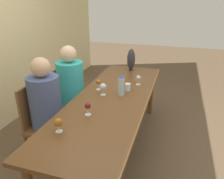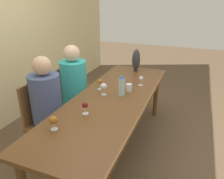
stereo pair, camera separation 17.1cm
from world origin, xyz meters
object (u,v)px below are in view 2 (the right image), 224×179
Objects in this scene: person_near at (48,106)px; person_far at (75,88)px; vase at (136,60)px; wine_glass_1 at (100,82)px; wine_glass_2 at (85,105)px; water_bottle at (122,86)px; chair_near at (44,119)px; chair_far at (71,98)px; water_tumbler at (129,88)px; wine_glass_0 at (104,87)px; wine_glass_3 at (53,120)px; wine_glass_4 at (141,79)px.

person_far is at bearing -0.02° from person_near.
wine_glass_1 is (-0.87, 0.22, -0.08)m from vase.
water_bottle is at bearing -19.12° from wine_glass_2.
wine_glass_2 is at bearing 160.88° from water_bottle.
vase is at bearing -28.61° from chair_near.
chair_far is at bearing 77.03° from wine_glass_1.
person_far is (0.61, -0.00, 0.00)m from person_near.
wine_glass_0 reaches higher than water_tumbler.
wine_glass_4 is (1.29, -0.44, 0.00)m from wine_glass_3.
water_bottle is at bearing -173.94° from vase.
chair_far reaches higher than water_tumbler.
wine_glass_4 is 1.06m from chair_far.
water_bottle reaches higher than wine_glass_2.
wine_glass_3 is at bearing -154.12° from chair_far.
wine_glass_4 is (0.25, -0.09, 0.04)m from water_tumbler.
water_bottle is at bearing -105.25° from person_far.
wine_glass_4 is (-0.56, -0.23, -0.09)m from vase.
vase reaches higher than water_tumbler.
wine_glass_0 is at bearing 104.23° from water_bottle.
chair_far is at bearing 90.00° from person_far.
chair_far is at bearing 25.88° from wine_glass_3.
wine_glass_4 is at bearing -18.50° from wine_glass_2.
water_bottle is 2.76× the size of water_tumbler.
chair_near is at bearing 180.00° from chair_far.
water_tumbler is 1.09m from chair_near.
wine_glass_0 is at bearing -7.11° from wine_glass_3.
chair_near is (-0.49, 0.53, -0.37)m from wine_glass_1.
chair_far is (-0.75, 0.74, -0.45)m from vase.
wine_glass_1 is 0.98m from wine_glass_3.
vase is 1.51m from wine_glass_2.
vase is 1.87m from wine_glass_3.
wine_glass_0 is 0.15× the size of chair_far.
person_far is at bearing 74.75° from water_bottle.
wine_glass_0 is at bearing 2.02° from wine_glass_2.
wine_glass_1 is at bearing 0.32° from wine_glass_3.
wine_glass_0 is at bearing 129.72° from water_tumbler.
water_tumbler is 0.94m from chair_far.
person_near is (0.49, 0.45, -0.18)m from wine_glass_3.
vase is at bearing -6.46° from wine_glass_3.
person_far is at bearing 86.23° from water_tumbler.
wine_glass_2 reaches higher than water_tumbler.
person_far is at bearing 37.04° from wine_glass_2.
wine_glass_2 is 0.10× the size of person_far.
vase is at bearing 22.21° from wine_glass_4.
water_tumbler is 0.26m from wine_glass_4.
vase is 2.73× the size of wine_glass_2.
person_near is 0.61m from person_far.
wine_glass_4 is at bearing -36.46° from wine_glass_0.
wine_glass_2 is at bearing -168.56° from wine_glass_1.
person_near reaches higher than chair_far.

